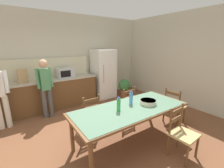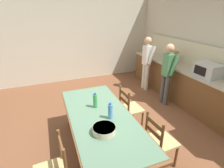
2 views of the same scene
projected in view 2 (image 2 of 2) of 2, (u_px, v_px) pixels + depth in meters
The scene contains 15 objects.
ground_plane at pixel (114, 131), 3.59m from camera, with size 8.32×8.32×0.00m, color brown.
wall_back at pixel (223, 51), 3.93m from camera, with size 6.52×0.12×2.90m, color beige.
wall_left at pixel (77, 37), 5.80m from camera, with size 0.12×5.20×2.90m, color beige.
kitchen_counter at pixel (177, 81), 4.85m from camera, with size 3.60×0.66×0.93m.
counter_splashback at pixel (191, 53), 4.65m from camera, with size 3.56×0.03×0.60m, color beige.
microwave at pixel (208, 70), 3.84m from camera, with size 0.50×0.39×0.30m.
paper_bag at pixel (173, 57), 4.81m from camera, with size 0.24×0.16×0.36m, color tan.
dining_table at pixel (101, 120), 2.78m from camera, with size 2.31×1.01×0.76m.
bottle_near_centre at pixel (95, 101), 2.95m from camera, with size 0.07×0.07×0.27m.
bottle_off_centre at pixel (110, 111), 2.64m from camera, with size 0.07×0.07×0.27m.
serving_bowl at pixel (104, 129), 2.36m from camera, with size 0.32×0.32×0.09m.
chair_side_far_left at pixel (130, 108), 3.57m from camera, with size 0.43×0.42×0.91m.
chair_side_far_right at pixel (159, 141), 2.69m from camera, with size 0.44×0.42×0.91m.
person_at_sink at pixel (147, 61), 5.18m from camera, with size 0.40×0.28×1.60m.
person_at_counter at pixel (167, 72), 4.34m from camera, with size 0.39×0.27×1.57m.
Camera 2 is at (2.69, -1.12, 2.31)m, focal length 28.00 mm.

